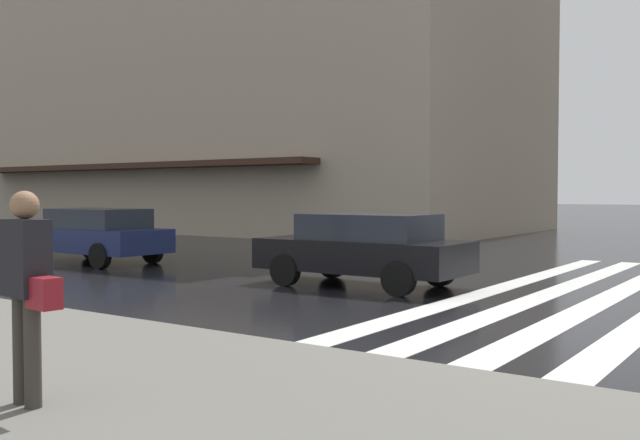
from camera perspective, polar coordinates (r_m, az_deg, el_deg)
ground_plane at (r=9.87m, az=19.40°, el=-8.54°), size 220.00×220.00×0.00m
haussmann_block_mid at (r=39.63m, az=-6.62°, el=14.46°), size 15.63×29.75×20.98m
car_navy at (r=19.38m, az=-17.39°, el=-1.07°), size 1.85×4.10×1.41m
car_black at (r=13.91m, az=3.52°, el=-2.20°), size 1.85×4.10×1.41m
pedestrian_by_billboard at (r=6.02m, az=-22.22°, el=-4.52°), size 0.28×0.64×1.68m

